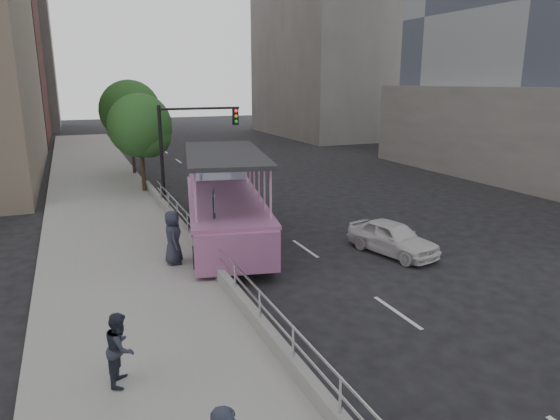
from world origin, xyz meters
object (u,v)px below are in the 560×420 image
object	(u,v)px
street_tree_far	(132,113)
car	(392,238)
duck_boat	(223,203)
street_tree_near	(142,128)
pedestrian_far	(173,237)
parking_sign	(215,221)
pedestrian_mid	(120,348)
traffic_signal	(185,139)

from	to	relation	value
street_tree_far	car	bearing A→B (deg)	-70.73
duck_boat	street_tree_near	xyz separation A→B (m)	(-1.92, 8.88, 2.44)
car	pedestrian_far	bearing A→B (deg)	156.18
parking_sign	pedestrian_mid	bearing A→B (deg)	-121.53
parking_sign	street_tree_far	bearing A→B (deg)	90.75
street_tree_near	parking_sign	bearing A→B (deg)	-88.02
duck_boat	pedestrian_far	distance (m)	4.44
pedestrian_far	traffic_signal	size ratio (longest dim) A/B	0.36
street_tree_near	street_tree_far	size ratio (longest dim) A/B	0.89
parking_sign	traffic_signal	distance (m)	9.72
traffic_signal	street_tree_near	size ratio (longest dim) A/B	0.91
car	pedestrian_mid	distance (m)	11.53
traffic_signal	pedestrian_mid	bearing A→B (deg)	-107.27
pedestrian_mid	street_tree_near	size ratio (longest dim) A/B	0.27
duck_boat	car	size ratio (longest dim) A/B	3.11
duck_boat	pedestrian_mid	xyz separation A→B (m)	(-5.13, -10.00, -0.31)
pedestrian_mid	traffic_signal	bearing A→B (deg)	-0.73
car	traffic_signal	size ratio (longest dim) A/B	0.71
duck_boat	traffic_signal	size ratio (longest dim) A/B	2.21
pedestrian_far	street_tree_near	distance (m)	12.65
car	parking_sign	xyz separation A→B (m)	(-6.64, 0.77, 1.17)
pedestrian_mid	parking_sign	size ratio (longest dim) A/B	0.53
street_tree_near	pedestrian_far	bearing A→B (deg)	-93.95
car	duck_boat	bearing A→B (deg)	122.81
pedestrian_mid	pedestrian_far	bearing A→B (deg)	-3.27
car	pedestrian_far	distance (m)	8.07
traffic_signal	pedestrian_far	bearing A→B (deg)	-105.36
pedestrian_mid	street_tree_far	distance (m)	25.32
pedestrian_far	street_tree_far	size ratio (longest dim) A/B	0.29
pedestrian_far	parking_sign	distance (m)	1.53
duck_boat	pedestrian_mid	world-z (taller)	duck_boat
pedestrian_mid	pedestrian_far	xyz separation A→B (m)	(2.35, 6.53, 0.16)
duck_boat	pedestrian_far	xyz separation A→B (m)	(-2.78, -3.47, -0.16)
duck_boat	traffic_signal	distance (m)	5.86
duck_boat	pedestrian_far	size ratio (longest dim) A/B	6.23
parking_sign	street_tree_near	size ratio (longest dim) A/B	0.50
street_tree_near	street_tree_far	world-z (taller)	street_tree_far
car	street_tree_near	distance (m)	15.74
pedestrian_far	street_tree_far	bearing A→B (deg)	4.26
pedestrian_far	street_tree_far	distance (m)	18.64
duck_boat	car	distance (m)	7.10
pedestrian_mid	parking_sign	bearing A→B (deg)	-14.99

